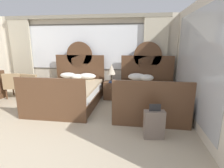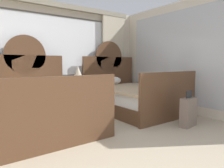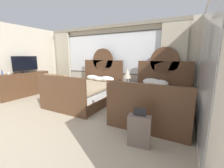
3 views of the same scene
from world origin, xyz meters
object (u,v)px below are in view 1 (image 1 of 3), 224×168
(bed_near_window, at_px, (70,92))
(nightstand_between_beds, at_px, (111,90))
(armchair_by_window_left, at_px, (34,85))
(book_on_nightstand, at_px, (112,82))
(bed_near_mirror, at_px, (148,96))
(table_lamp_on_nightstand, at_px, (111,69))
(armchair_by_window_centre, at_px, (15,84))
(suitcase_on_floor, at_px, (154,124))

(bed_near_window, distance_m, nightstand_between_beds, 1.34)
(armchair_by_window_left, bearing_deg, nightstand_between_beds, 8.22)
(nightstand_between_beds, height_order, book_on_nightstand, book_on_nightstand)
(armchair_by_window_left, bearing_deg, bed_near_mirror, -5.55)
(nightstand_between_beds, bearing_deg, book_on_nightstand, -65.94)
(bed_near_window, bearing_deg, table_lamp_on_nightstand, 33.00)
(book_on_nightstand, relative_size, armchair_by_window_centre, 0.31)
(nightstand_between_beds, xyz_separation_m, armchair_by_window_left, (-2.48, -0.36, 0.19))
(bed_near_mirror, xyz_separation_m, book_on_nightstand, (-1.09, 0.62, 0.22))
(suitcase_on_floor, bearing_deg, nightstand_between_beds, 117.00)
(bed_near_mirror, xyz_separation_m, armchair_by_window_left, (-3.61, 0.35, 0.10))
(table_lamp_on_nightstand, bearing_deg, armchair_by_window_left, -170.97)
(bed_near_mirror, height_order, nightstand_between_beds, bed_near_mirror)
(bed_near_window, xyz_separation_m, book_on_nightstand, (1.17, 0.61, 0.22))
(bed_near_mirror, bearing_deg, table_lamp_on_nightstand, 146.51)
(armchair_by_window_left, bearing_deg, bed_near_window, -14.36)
(bed_near_window, height_order, bed_near_mirror, same)
(book_on_nightstand, bearing_deg, bed_near_window, -152.44)
(nightstand_between_beds, distance_m, armchair_by_window_centre, 3.18)
(bed_near_mirror, bearing_deg, armchair_by_window_left, 174.45)
(bed_near_window, height_order, nightstand_between_beds, bed_near_window)
(bed_near_mirror, relative_size, nightstand_between_beds, 3.94)
(bed_near_window, bearing_deg, suitcase_on_floor, -34.48)
(bed_near_mirror, height_order, suitcase_on_floor, bed_near_mirror)
(suitcase_on_floor, bearing_deg, book_on_nightstand, 117.12)
(table_lamp_on_nightstand, distance_m, armchair_by_window_centre, 3.22)
(nightstand_between_beds, height_order, table_lamp_on_nightstand, table_lamp_on_nightstand)
(suitcase_on_floor, bearing_deg, bed_near_window, 145.52)
(bed_near_window, height_order, armchair_by_window_left, bed_near_window)
(nightstand_between_beds, distance_m, armchair_by_window_left, 2.51)
(table_lamp_on_nightstand, relative_size, armchair_by_window_centre, 0.68)
(bed_near_mirror, bearing_deg, nightstand_between_beds, 147.89)
(table_lamp_on_nightstand, relative_size, book_on_nightstand, 2.18)
(bed_near_window, relative_size, armchair_by_window_left, 2.68)
(bed_near_mirror, relative_size, table_lamp_on_nightstand, 3.95)
(bed_near_window, bearing_deg, armchair_by_window_left, 165.64)
(suitcase_on_floor, bearing_deg, armchair_by_window_centre, 155.99)
(bed_near_window, xyz_separation_m, bed_near_mirror, (2.26, -0.01, -0.00))
(armchair_by_window_left, relative_size, suitcase_on_floor, 1.21)
(armchair_by_window_left, bearing_deg, armchair_by_window_centre, 179.98)
(bed_near_window, relative_size, suitcase_on_floor, 3.24)
(armchair_by_window_centre, bearing_deg, armchair_by_window_left, -0.02)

